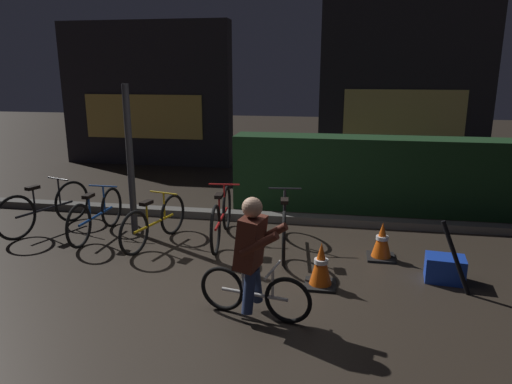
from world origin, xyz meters
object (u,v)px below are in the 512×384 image
at_px(parked_bike_center_right, 221,217).
at_px(traffic_cone_near, 321,265).
at_px(street_post, 130,162).
at_px(blue_crate, 445,269).
at_px(parked_bike_center_left, 154,222).
at_px(parked_bike_right_mid, 284,224).
at_px(cyclist, 253,257).
at_px(parked_bike_left_mid, 96,215).
at_px(traffic_cone_far, 382,241).
at_px(closed_umbrella, 455,257).
at_px(parked_bike_leftmost, 45,208).

height_order(parked_bike_center_right, traffic_cone_near, parked_bike_center_right).
distance_m(street_post, blue_crate, 4.49).
height_order(parked_bike_center_left, parked_bike_right_mid, parked_bike_right_mid).
height_order(street_post, traffic_cone_near, street_post).
bearing_deg(parked_bike_center_right, street_post, 82.34).
relative_size(traffic_cone_near, cyclist, 0.43).
relative_size(parked_bike_left_mid, traffic_cone_far, 3.16).
bearing_deg(parked_bike_left_mid, traffic_cone_near, -107.15).
height_order(parked_bike_right_mid, closed_umbrella, parked_bike_right_mid).
xyz_separation_m(parked_bike_leftmost, closed_umbrella, (5.74, -1.08, 0.05)).
bearing_deg(traffic_cone_far, parked_bike_left_mid, 178.16).
height_order(parked_bike_center_left, blue_crate, parked_bike_center_left).
bearing_deg(parked_bike_center_left, parked_bike_right_mid, -72.82).
xyz_separation_m(parked_bike_center_right, traffic_cone_far, (2.23, -0.27, -0.12)).
height_order(traffic_cone_far, cyclist, cyclist).
xyz_separation_m(parked_bike_right_mid, traffic_cone_near, (0.55, -1.06, -0.11)).
height_order(street_post, parked_bike_right_mid, street_post).
bearing_deg(street_post, closed_umbrella, -14.88).
height_order(cyclist, closed_umbrella, cyclist).
relative_size(cyclist, closed_umbrella, 1.47).
distance_m(parked_bike_right_mid, closed_umbrella, 2.22).
height_order(parked_bike_leftmost, parked_bike_left_mid, parked_bike_leftmost).
relative_size(street_post, traffic_cone_far, 4.48).
xyz_separation_m(parked_bike_leftmost, parked_bike_right_mid, (3.72, -0.17, 0.02)).
distance_m(street_post, closed_umbrella, 4.53).
xyz_separation_m(parked_bike_center_left, cyclist, (1.74, -1.74, 0.31)).
height_order(parked_bike_center_right, cyclist, cyclist).
xyz_separation_m(parked_bike_leftmost, parked_bike_left_mid, (0.91, -0.13, -0.02)).
xyz_separation_m(parked_bike_center_left, blue_crate, (3.82, -0.55, -0.17)).
bearing_deg(blue_crate, parked_bike_center_right, 163.91).
height_order(street_post, blue_crate, street_post).
bearing_deg(blue_crate, closed_umbrella, -80.98).
distance_m(parked_bike_center_left, closed_umbrella, 3.94).
distance_m(parked_bike_center_right, cyclist, 2.21).
height_order(street_post, parked_bike_center_left, street_post).
distance_m(parked_bike_right_mid, traffic_cone_far, 1.31).
relative_size(parked_bike_right_mid, traffic_cone_far, 3.53).
height_order(parked_bike_right_mid, traffic_cone_far, parked_bike_right_mid).
bearing_deg(street_post, parked_bike_center_right, -2.50).
relative_size(traffic_cone_near, blue_crate, 1.21).
relative_size(parked_bike_center_right, closed_umbrella, 2.01).
distance_m(street_post, traffic_cone_far, 3.73).
bearing_deg(traffic_cone_far, parked_bike_center_left, -179.74).
relative_size(parked_bike_center_right, parked_bike_right_mid, 0.98).
relative_size(parked_bike_center_right, traffic_cone_far, 3.44).
bearing_deg(parked_bike_center_left, traffic_cone_far, -75.97).
bearing_deg(traffic_cone_near, closed_umbrella, 5.82).
xyz_separation_m(street_post, traffic_cone_far, (3.61, -0.33, -0.87)).
bearing_deg(parked_bike_right_mid, parked_bike_left_mid, 82.94).
height_order(blue_crate, cyclist, cyclist).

